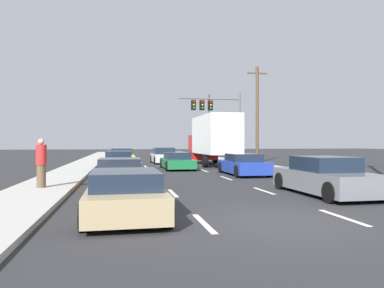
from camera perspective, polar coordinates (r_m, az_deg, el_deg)
ground_plane at (r=33.11m, az=-4.77°, el=-2.89°), size 140.00×140.00×0.00m
sidewalk_right at (r=29.63m, az=8.70°, el=-3.12°), size 2.30×80.00×0.14m
sidewalk_left at (r=28.07m, az=-16.78°, el=-3.31°), size 2.30×80.00×0.14m
lane_markings at (r=30.76m, az=-4.30°, el=-3.12°), size 3.54×57.00×0.01m
car_yellow at (r=31.10m, az=-10.73°, el=-2.01°), size 2.02×4.30×1.32m
car_navy at (r=23.39m, az=-11.19°, el=-2.74°), size 1.88×4.60×1.27m
car_orange at (r=15.46m, az=-11.01°, el=-4.45°), size 1.99×4.65×1.16m
car_tan at (r=9.39m, az=-10.23°, el=-7.49°), size 1.94×4.50×1.12m
car_silver at (r=32.26m, az=-4.37°, el=-1.88°), size 2.07×4.18×1.36m
car_green at (r=25.09m, az=-2.31°, el=-2.69°), size 1.94×4.66×1.13m
box_truck at (r=28.98m, az=3.23°, el=0.98°), size 2.55×8.62×3.83m
car_blue at (r=20.81m, az=7.88°, el=-3.19°), size 1.92×4.37×1.18m
car_gray at (r=13.57m, az=19.76°, el=-4.83°), size 1.97×4.51×1.31m
traffic_signal_mast at (r=36.85m, az=3.12°, el=5.25°), size 6.28×0.69×6.77m
utility_pole_mid at (r=34.13m, az=9.97°, el=4.70°), size 1.80×0.28×8.66m
utility_pole_far at (r=51.00m, az=2.61°, el=3.07°), size 1.80×0.28×8.41m
pedestrian_near_corner at (r=14.73m, az=-22.14°, el=-2.71°), size 0.38×0.38×1.80m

